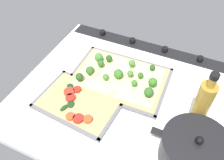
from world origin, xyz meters
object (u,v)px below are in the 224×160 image
at_px(broccoli_pizza, 119,76).
at_px(oil_bottle, 202,104).
at_px(veggie_pizza_back, 78,102).
at_px(baking_tray_back, 79,103).
at_px(cooking_pot, 194,151).
at_px(baking_tray_front, 120,79).

height_order(broccoli_pizza, oil_bottle, oil_bottle).
relative_size(veggie_pizza_back, oil_bottle, 1.22).
relative_size(baking_tray_back, veggie_pizza_back, 1.09).
xyz_separation_m(baking_tray_back, veggie_pizza_back, (0.00, 0.00, 0.01)).
relative_size(broccoli_pizza, cooking_pot, 1.36).
bearing_deg(baking_tray_back, oil_bottle, -167.04).
distance_m(baking_tray_front, oil_bottle, 0.35).
height_order(baking_tray_back, oil_bottle, oil_bottle).
xyz_separation_m(veggie_pizza_back, oil_bottle, (-0.42, -0.10, 0.09)).
xyz_separation_m(baking_tray_front, cooking_pot, (-0.34, 0.23, 0.05)).
bearing_deg(oil_bottle, baking_tray_back, 12.96).
xyz_separation_m(broccoli_pizza, baking_tray_back, (0.09, 0.18, -0.02)).
bearing_deg(veggie_pizza_back, baking_tray_front, -116.44).
xyz_separation_m(baking_tray_front, baking_tray_back, (0.09, 0.18, 0.00)).
bearing_deg(baking_tray_front, baking_tray_back, 63.45).
bearing_deg(broccoli_pizza, cooking_pot, 146.72).
height_order(baking_tray_front, baking_tray_back, same).
height_order(baking_tray_front, oil_bottle, oil_bottle).
xyz_separation_m(baking_tray_front, oil_bottle, (-0.33, 0.08, 0.10)).
height_order(veggie_pizza_back, oil_bottle, oil_bottle).
bearing_deg(broccoli_pizza, baking_tray_front, -129.74).
height_order(baking_tray_back, cooking_pot, cooking_pot).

